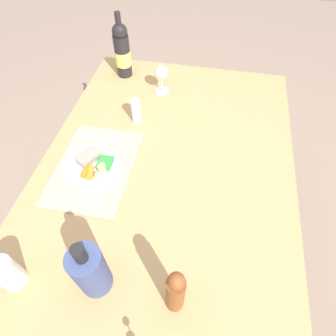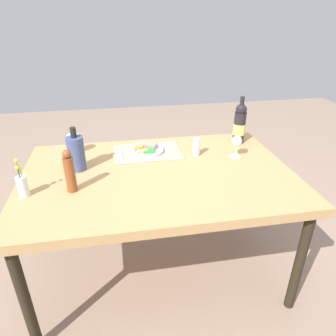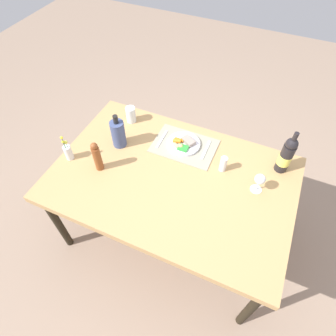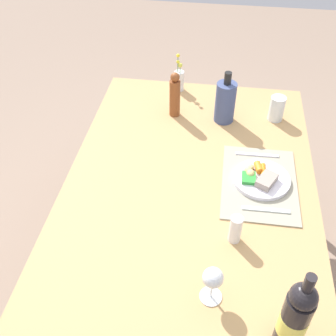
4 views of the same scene
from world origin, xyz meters
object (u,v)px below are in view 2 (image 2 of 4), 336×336
at_px(salt_shaker, 196,147).
at_px(wine_glass, 237,142).
at_px(cooler_bottle, 76,153).
at_px(flower_vase, 22,185).
at_px(fork, 169,148).
at_px(knife, 121,154).
at_px(wine_bottle, 240,124).
at_px(water_tumbler, 74,145).
at_px(pepper_mill, 70,172).
at_px(dining_table, 158,181).
at_px(dinner_plate, 146,150).

relative_size(salt_shaker, wine_glass, 0.81).
distance_m(cooler_bottle, flower_vase, 0.36).
xyz_separation_m(fork, knife, (0.33, 0.03, 0.00)).
bearing_deg(wine_bottle, water_tumbler, -1.02).
bearing_deg(pepper_mill, dining_table, -164.86).
distance_m(salt_shaker, wine_bottle, 0.40).
xyz_separation_m(dining_table, flower_vase, (0.72, 0.14, 0.12)).
bearing_deg(dinner_plate, flower_vase, 32.37).
relative_size(dining_table, salt_shaker, 13.48).
height_order(cooler_bottle, water_tumbler, cooler_bottle).
xyz_separation_m(dining_table, cooler_bottle, (0.47, -0.12, 0.17)).
bearing_deg(flower_vase, wine_bottle, -160.06).
bearing_deg(flower_vase, dining_table, -169.20).
distance_m(knife, wine_bottle, 0.86).
xyz_separation_m(dining_table, wine_bottle, (-0.64, -0.36, 0.20)).
bearing_deg(wine_bottle, flower_vase, 19.94).
bearing_deg(fork, dinner_plate, 5.45).
bearing_deg(wine_glass, dinner_plate, -16.75).
bearing_deg(fork, knife, 3.85).
xyz_separation_m(water_tumbler, pepper_mill, (-0.03, 0.51, 0.06)).
bearing_deg(water_tumbler, fork, 174.19).
bearing_deg(cooler_bottle, flower_vase, 45.66).
xyz_separation_m(dining_table, pepper_mill, (0.48, 0.13, 0.17)).
bearing_deg(fork, flower_vase, 27.01).
bearing_deg(cooler_bottle, knife, -147.83).
relative_size(pepper_mill, wine_bottle, 0.71).
distance_m(fork, cooler_bottle, 0.63).
distance_m(dinner_plate, wine_bottle, 0.69).
bearing_deg(salt_shaker, flower_vase, 18.12).
height_order(dining_table, wine_bottle, wine_bottle).
bearing_deg(cooler_bottle, water_tumbler, -80.37).
bearing_deg(salt_shaker, knife, -10.72).
xyz_separation_m(knife, salt_shaker, (-0.49, 0.09, 0.05)).
relative_size(fork, wine_bottle, 0.56).
distance_m(wine_glass, water_tumbler, 1.07).
xyz_separation_m(dining_table, knife, (0.21, -0.28, 0.07)).
height_order(knife, pepper_mill, pepper_mill).
bearing_deg(salt_shaker, dining_table, 33.92).
height_order(fork, salt_shaker, salt_shaker).
xyz_separation_m(dinner_plate, wine_bottle, (-0.68, -0.06, 0.12)).
xyz_separation_m(salt_shaker, flower_vase, (1.00, 0.33, 0.01)).
bearing_deg(pepper_mill, cooler_bottle, -92.77).
xyz_separation_m(dining_table, fork, (-0.13, -0.31, 0.07)).
xyz_separation_m(cooler_bottle, pepper_mill, (0.01, 0.25, 0.01)).
distance_m(fork, flower_vase, 0.96).
distance_m(wine_glass, wine_bottle, 0.26).
distance_m(dinner_plate, pepper_mill, 0.62).
relative_size(cooler_bottle, water_tumbler, 2.10).
relative_size(salt_shaker, pepper_mill, 0.50).
relative_size(dinner_plate, cooler_bottle, 0.91).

